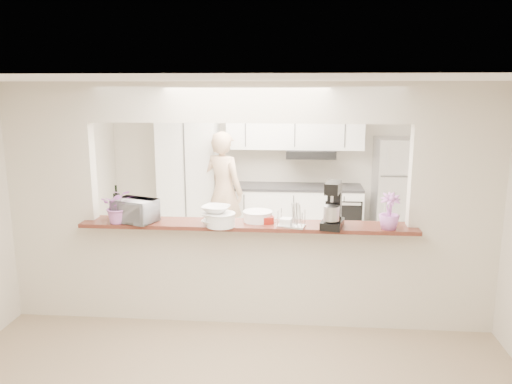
# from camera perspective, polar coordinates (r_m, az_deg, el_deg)

# --- Properties ---
(floor) EXTENTS (6.00, 6.00, 0.00)m
(floor) POSITION_cam_1_polar(r_m,az_deg,el_deg) (5.52, -0.92, -14.39)
(floor) COLOR tan
(floor) RESTS_ON ground
(tile_overlay) EXTENTS (5.00, 2.90, 0.01)m
(tile_overlay) POSITION_cam_1_polar(r_m,az_deg,el_deg) (6.94, 0.38, -8.68)
(tile_overlay) COLOR silver
(tile_overlay) RESTS_ON floor
(partition) EXTENTS (5.00, 0.15, 2.50)m
(partition) POSITION_cam_1_polar(r_m,az_deg,el_deg) (5.04, -0.97, 0.89)
(partition) COLOR beige
(partition) RESTS_ON floor
(bar_counter) EXTENTS (3.40, 0.38, 1.09)m
(bar_counter) POSITION_cam_1_polar(r_m,az_deg,el_deg) (5.29, -0.94, -8.81)
(bar_counter) COLOR beige
(bar_counter) RESTS_ON floor
(kitchen_cabinets) EXTENTS (3.15, 0.62, 2.25)m
(kitchen_cabinets) POSITION_cam_1_polar(r_m,az_deg,el_deg) (7.82, -0.30, 1.08)
(kitchen_cabinets) COLOR white
(kitchen_cabinets) RESTS_ON floor
(refrigerator) EXTENTS (0.75, 0.70, 1.70)m
(refrigerator) POSITION_cam_1_polar(r_m,az_deg,el_deg) (7.89, 16.04, -0.21)
(refrigerator) COLOR #BCBCC2
(refrigerator) RESTS_ON floor
(flower_left) EXTENTS (0.37, 0.34, 0.35)m
(flower_left) POSITION_cam_1_polar(r_m,az_deg,el_deg) (5.24, -15.44, -1.54)
(flower_left) COLOR #E478CE
(flower_left) RESTS_ON bar_counter
(wine_bottle_a) EXTENTS (0.07, 0.07, 0.35)m
(wine_bottle_a) POSITION_cam_1_polar(r_m,az_deg,el_deg) (5.48, -15.62, -1.41)
(wine_bottle_a) COLOR black
(wine_bottle_a) RESTS_ON bar_counter
(wine_bottle_b) EXTENTS (0.07, 0.07, 0.34)m
(wine_bottle_b) POSITION_cam_1_polar(r_m,az_deg,el_deg) (5.48, -15.61, -1.43)
(wine_bottle_b) COLOR black
(wine_bottle_b) RESTS_ON bar_counter
(toaster_oven) EXTENTS (0.50, 0.42, 0.24)m
(toaster_oven) POSITION_cam_1_polar(r_m,az_deg,el_deg) (5.25, -13.68, -2.08)
(toaster_oven) COLOR #9E9EA2
(toaster_oven) RESTS_ON bar_counter
(serving_bowls) EXTENTS (0.33, 0.33, 0.20)m
(serving_bowls) POSITION_cam_1_polar(r_m,az_deg,el_deg) (4.98, -4.60, -2.74)
(serving_bowls) COLOR white
(serving_bowls) RESTS_ON bar_counter
(plate_stack_a) EXTENTS (0.30, 0.30, 0.13)m
(plate_stack_a) POSITION_cam_1_polar(r_m,az_deg,el_deg) (4.96, -4.06, -3.17)
(plate_stack_a) COLOR white
(plate_stack_a) RESTS_ON bar_counter
(plate_stack_b) EXTENTS (0.30, 0.30, 0.11)m
(plate_stack_b) POSITION_cam_1_polar(r_m,az_deg,el_deg) (5.14, 0.19, -2.78)
(plate_stack_b) COLOR white
(plate_stack_b) RESTS_ON bar_counter
(red_bowl) EXTENTS (0.15, 0.15, 0.07)m
(red_bowl) POSITION_cam_1_polar(r_m,az_deg,el_deg) (5.08, 1.26, -3.18)
(red_bowl) COLOR maroon
(red_bowl) RESTS_ON bar_counter
(tan_bowl) EXTENTS (0.15, 0.15, 0.07)m
(tan_bowl) POSITION_cam_1_polar(r_m,az_deg,el_deg) (5.19, -0.32, -2.81)
(tan_bowl) COLOR beige
(tan_bowl) RESTS_ON bar_counter
(utensil_caddy) EXTENTS (0.29, 0.21, 0.25)m
(utensil_caddy) POSITION_cam_1_polar(r_m,az_deg,el_deg) (4.93, 4.07, -2.82)
(utensil_caddy) COLOR silver
(utensil_caddy) RESTS_ON bar_counter
(stand_mixer) EXTENTS (0.26, 0.35, 0.46)m
(stand_mixer) POSITION_cam_1_polar(r_m,az_deg,el_deg) (4.94, 8.79, -1.71)
(stand_mixer) COLOR black
(stand_mixer) RESTS_ON bar_counter
(flower_right) EXTENTS (0.21, 0.21, 0.36)m
(flower_right) POSITION_cam_1_polar(r_m,az_deg,el_deg) (5.00, 15.01, -2.14)
(flower_right) COLOR #B36CC9
(flower_right) RESTS_ON bar_counter
(person) EXTENTS (0.78, 0.69, 1.81)m
(person) POSITION_cam_1_polar(r_m,az_deg,el_deg) (7.47, -3.72, -0.02)
(person) COLOR tan
(person) RESTS_ON floor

